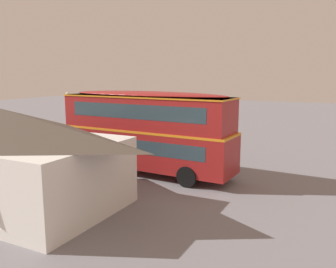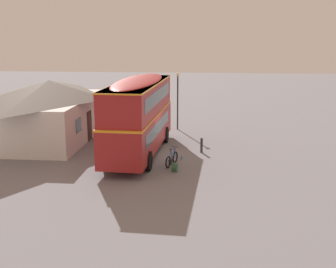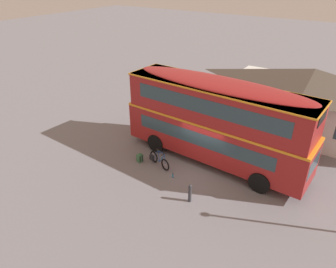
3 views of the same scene
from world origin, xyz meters
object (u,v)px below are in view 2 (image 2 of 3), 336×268
Objects in this scene: touring_bicycle at (172,159)px; backpack_on_ground at (175,167)px; water_bottle_blue_sports at (182,158)px; kerb_bollard at (202,145)px; street_lamp at (178,95)px; double_decker_bus at (139,113)px.

touring_bicycle is 3.23× the size of backpack_on_ground.
backpack_on_ground is 2.18× the size of water_bottle_blue_sports.
street_lamp is at bearing 16.31° from kerb_bollard.
water_bottle_blue_sports is 0.05× the size of street_lamp.
kerb_bollard is at bearing -79.76° from double_decker_bus.
kerb_bollard is (-6.80, -1.99, -2.29)m from street_lamp.
street_lamp reaches higher than water_bottle_blue_sports.
kerb_bollard is at bearing -19.03° from backpack_on_ground.
backpack_on_ground is 11.23m from street_lamp.
kerb_bollard is (1.72, -1.18, 0.39)m from water_bottle_blue_sports.
double_decker_bus is 3.92m from touring_bicycle.
street_lamp reaches higher than backpack_on_ground.
double_decker_bus reaches higher than street_lamp.
double_decker_bus is at bearing 69.56° from water_bottle_blue_sports.
water_bottle_blue_sports is (2.41, -0.25, -0.16)m from backpack_on_ground.
touring_bicycle reaches higher than kerb_bollard.
double_decker_bus is at bearing 165.73° from street_lamp.
touring_bicycle is 7.06× the size of water_bottle_blue_sports.
double_decker_bus is at bearing 44.01° from touring_bicycle.
touring_bicycle is at bearing -178.21° from street_lamp.
backpack_on_ground is at bearing -177.04° from street_lamp.
backpack_on_ground is at bearing -144.14° from double_decker_bus.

